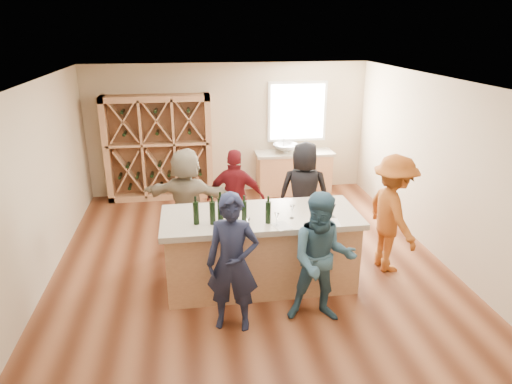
{
  "coord_description": "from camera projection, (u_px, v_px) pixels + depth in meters",
  "views": [
    {
      "loc": [
        -0.86,
        -6.21,
        3.54
      ],
      "look_at": [
        0.1,
        0.2,
        1.15
      ],
      "focal_mm": 32.0,
      "sensor_mm": 36.0,
      "label": 1
    }
  ],
  "objects": [
    {
      "name": "floor",
      "position": [
        252.0,
        269.0,
        7.12
      ],
      "size": [
        6.0,
        7.0,
        0.1
      ],
      "primitive_type": "cube",
      "color": "brown",
      "rests_on": "ground"
    },
    {
      "name": "ceiling",
      "position": [
        251.0,
        79.0,
        6.12
      ],
      "size": [
        6.0,
        7.0,
        0.1
      ],
      "primitive_type": "cube",
      "color": "white",
      "rests_on": "ground"
    },
    {
      "name": "wall_back",
      "position": [
        229.0,
        129.0,
        9.92
      ],
      "size": [
        6.0,
        0.1,
        2.8
      ],
      "primitive_type": "cube",
      "color": "tan",
      "rests_on": "ground"
    },
    {
      "name": "wall_front",
      "position": [
        319.0,
        336.0,
        3.33
      ],
      "size": [
        6.0,
        0.1,
        2.8
      ],
      "primitive_type": "cube",
      "color": "tan",
      "rests_on": "ground"
    },
    {
      "name": "wall_left",
      "position": [
        29.0,
        192.0,
        6.2
      ],
      "size": [
        0.1,
        7.0,
        2.8
      ],
      "primitive_type": "cube",
      "color": "tan",
      "rests_on": "ground"
    },
    {
      "name": "wall_right",
      "position": [
        446.0,
        171.0,
        7.05
      ],
      "size": [
        0.1,
        7.0,
        2.8
      ],
      "primitive_type": "cube",
      "color": "tan",
      "rests_on": "ground"
    },
    {
      "name": "window_frame",
      "position": [
        297.0,
        112.0,
        9.93
      ],
      "size": [
        1.3,
        0.06,
        1.3
      ],
      "primitive_type": "cube",
      "color": "white",
      "rests_on": "wall_back"
    },
    {
      "name": "window_pane",
      "position": [
        298.0,
        112.0,
        9.9
      ],
      "size": [
        1.18,
        0.01,
        1.18
      ],
      "primitive_type": "cube",
      "color": "white",
      "rests_on": "wall_back"
    },
    {
      "name": "wine_rack",
      "position": [
        159.0,
        148.0,
        9.55
      ],
      "size": [
        2.2,
        0.45,
        2.2
      ],
      "primitive_type": "cube",
      "color": "tan",
      "rests_on": "floor"
    },
    {
      "name": "back_counter_base",
      "position": [
        294.0,
        173.0,
        10.12
      ],
      "size": [
        1.6,
        0.58,
        0.86
      ],
      "primitive_type": "cube",
      "color": "tan",
      "rests_on": "floor"
    },
    {
      "name": "back_counter_top",
      "position": [
        294.0,
        153.0,
        9.96
      ],
      "size": [
        1.7,
        0.62,
        0.06
      ],
      "primitive_type": "cube",
      "color": "#ADA28E",
      "rests_on": "back_counter_base"
    },
    {
      "name": "sink",
      "position": [
        286.0,
        148.0,
        9.89
      ],
      "size": [
        0.54,
        0.54,
        0.19
      ],
      "primitive_type": "imported",
      "color": "silver",
      "rests_on": "back_counter_top"
    },
    {
      "name": "faucet",
      "position": [
        284.0,
        144.0,
        10.04
      ],
      "size": [
        0.02,
        0.02,
        0.3
      ],
      "primitive_type": "cylinder",
      "color": "silver",
      "rests_on": "back_counter_top"
    },
    {
      "name": "tasting_counter_base",
      "position": [
        261.0,
        252.0,
        6.47
      ],
      "size": [
        2.6,
        1.0,
        1.0
      ],
      "primitive_type": "cube",
      "color": "tan",
      "rests_on": "floor"
    },
    {
      "name": "tasting_counter_top",
      "position": [
        261.0,
        217.0,
        6.29
      ],
      "size": [
        2.72,
        1.12,
        0.08
      ],
      "primitive_type": "cube",
      "color": "#ADA28E",
      "rests_on": "tasting_counter_base"
    },
    {
      "name": "wine_bottle_a",
      "position": [
        196.0,
        213.0,
        5.92
      ],
      "size": [
        0.08,
        0.08,
        0.31
      ],
      "primitive_type": "cylinder",
      "rotation": [
        0.0,
        0.0,
        0.11
      ],
      "color": "black",
      "rests_on": "tasting_counter_top"
    },
    {
      "name": "wine_bottle_b",
      "position": [
        212.0,
        213.0,
        5.92
      ],
      "size": [
        0.08,
        0.08,
        0.31
      ],
      "primitive_type": "cylinder",
      "rotation": [
        0.0,
        0.0,
        0.01
      ],
      "color": "black",
      "rests_on": "tasting_counter_top"
    },
    {
      "name": "wine_bottle_c",
      "position": [
        220.0,
        209.0,
        6.04
      ],
      "size": [
        0.08,
        0.08,
        0.32
      ],
      "primitive_type": "cylinder",
      "rotation": [
        0.0,
        0.0,
        -0.06
      ],
      "color": "black",
      "rests_on": "tasting_counter_top"
    },
    {
      "name": "wine_bottle_d",
      "position": [
        235.0,
        210.0,
        5.99
      ],
      "size": [
        0.09,
        0.09,
        0.33
      ],
      "primitive_type": "cylinder",
      "rotation": [
        0.0,
        0.0,
        0.1
      ],
      "color": "black",
      "rests_on": "tasting_counter_top"
    },
    {
      "name": "wine_bottle_e",
      "position": [
        244.0,
        211.0,
        6.02
      ],
      "size": [
        0.09,
        0.09,
        0.28
      ],
      "primitive_type": "cylinder",
      "rotation": [
        0.0,
        0.0,
        0.4
      ],
      "color": "black",
      "rests_on": "tasting_counter_top"
    },
    {
      "name": "wine_glass_a",
      "position": [
        248.0,
        225.0,
        5.75
      ],
      "size": [
        0.08,
        0.08,
        0.16
      ],
      "primitive_type": "cone",
      "rotation": [
        0.0,
        0.0,
        -0.26
      ],
      "color": "white",
      "rests_on": "tasting_counter_top"
    },
    {
      "name": "wine_glass_b",
      "position": [
        277.0,
        220.0,
        5.89
      ],
      "size": [
        0.08,
        0.08,
        0.17
      ],
      "primitive_type": "cone",
      "rotation": [
        0.0,
        0.0,
        -0.22
      ],
      "color": "white",
      "rests_on": "tasting_counter_top"
    },
    {
      "name": "wine_glass_c",
      "position": [
        322.0,
        220.0,
        5.88
      ],
      "size": [
        0.07,
        0.07,
        0.16
      ],
      "primitive_type": "cone",
      "rotation": [
        0.0,
        0.0,
        0.14
      ],
      "color": "white",
      "rests_on": "tasting_counter_top"
    },
    {
      "name": "wine_glass_d",
      "position": [
        292.0,
        212.0,
        6.13
      ],
      "size": [
        0.09,
        0.09,
        0.18
      ],
      "primitive_type": "cone",
      "rotation": [
        0.0,
        0.0,
        0.43
      ],
      "color": "white",
      "rests_on": "tasting_counter_top"
    },
    {
      "name": "wine_glass_e",
      "position": [
        333.0,
        211.0,
        6.16
      ],
      "size": [
        0.09,
        0.09,
        0.19
      ],
      "primitive_type": "cone",
      "rotation": [
        0.0,
        0.0,
        0.41
      ],
      "color": "white",
      "rests_on": "tasting_counter_top"
    },
    {
      "name": "tasting_menu_a",
      "position": [
        238.0,
        227.0,
        5.88
      ],
      "size": [
        0.31,
        0.36,
        0.0
      ],
      "primitive_type": "cube",
      "rotation": [
        0.0,
        0.0,
        -0.4
      ],
      "color": "white",
      "rests_on": "tasting_counter_top"
    },
    {
      "name": "tasting_menu_b",
      "position": [
        282.0,
        226.0,
        5.91
      ],
      "size": [
        0.27,
        0.32,
        0.0
      ],
      "primitive_type": "cube",
      "rotation": [
        0.0,
        0.0,
        0.32
      ],
      "color": "white",
      "rests_on": "tasting_counter_top"
    },
    {
      "name": "tasting_menu_c",
      "position": [
        332.0,
        223.0,
        6.01
      ],
      "size": [
        0.23,
        0.3,
        0.0
      ],
      "primitive_type": "cube",
      "rotation": [
        0.0,
        0.0,
        -0.12
      ],
      "color": "white",
      "rests_on": "tasting_counter_top"
    },
    {
      "name": "person_near_left",
      "position": [
        233.0,
        263.0,
        5.41
      ],
      "size": [
        0.73,
        0.6,
        1.75
      ],
      "primitive_type": "imported",
      "rotation": [
        0.0,
        0.0,
        -0.24
      ],
      "color": "#191E38",
      "rests_on": "floor"
    },
    {
      "name": "person_near_right",
      "position": [
        322.0,
        259.0,
        5.55
      ],
      "size": [
        0.89,
        0.59,
        1.7
      ],
      "primitive_type": "imported",
      "rotation": [
        0.0,
        0.0,
        -0.18
      ],
      "color": "#335972",
      "rests_on": "floor"
    },
    {
      "name": "person_server",
      "position": [
        392.0,
        214.0,
        6.76
      ],
      "size": [
        0.63,
        1.2,
        1.8
      ],
      "primitive_type": "imported",
      "rotation": [
        0.0,
        0.0,
        1.65
      ],
      "color": "#994C19",
      "rests_on": "floor"
    },
    {
      "name": "person_far_mid",
      "position": [
        236.0,
        198.0,
        7.55
      ],
      "size": [
        1.07,
        0.75,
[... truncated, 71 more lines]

